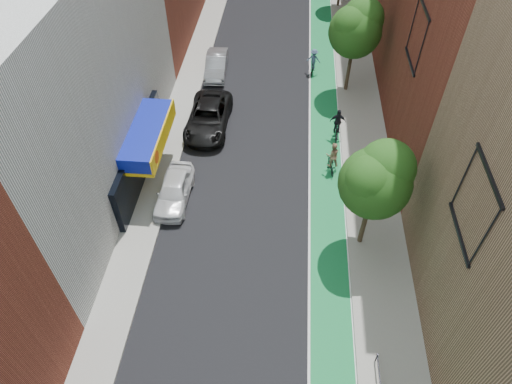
% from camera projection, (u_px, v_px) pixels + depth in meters
% --- Properties ---
extents(bike_lane, '(2.00, 68.00, 0.01)m').
position_uv_depth(bike_lane, '(323.00, 75.00, 34.95)').
color(bike_lane, '#157639').
rests_on(bike_lane, ground).
extents(sidewalk_left, '(2.00, 68.00, 0.15)m').
position_uv_depth(sidewalk_left, '(194.00, 68.00, 35.47)').
color(sidewalk_left, gray).
rests_on(sidewalk_left, ground).
extents(sidewalk_right, '(3.00, 68.00, 0.15)m').
position_uv_depth(sidewalk_right, '(356.00, 75.00, 34.75)').
color(sidewalk_right, gray).
rests_on(sidewalk_right, ground).
extents(building_left_white, '(8.00, 20.00, 12.00)m').
position_uv_depth(building_left_white, '(44.00, 86.00, 23.21)').
color(building_left_white, silver).
rests_on(building_left_white, ground).
extents(tree_near, '(3.40, 3.36, 6.42)m').
position_uv_depth(tree_near, '(377.00, 179.00, 20.49)').
color(tree_near, '#332619').
rests_on(tree_near, ground).
extents(tree_mid, '(3.55, 3.53, 6.74)m').
position_uv_depth(tree_mid, '(356.00, 27.00, 29.96)').
color(tree_mid, '#332619').
rests_on(tree_mid, ground).
extents(parked_car_white, '(1.79, 4.28, 1.45)m').
position_uv_depth(parked_car_white, '(174.00, 190.00, 25.45)').
color(parked_car_white, silver).
rests_on(parked_car_white, ground).
extents(parked_car_black, '(2.69, 5.71, 1.58)m').
position_uv_depth(parked_car_black, '(208.00, 117.00, 29.97)').
color(parked_car_black, black).
rests_on(parked_car_black, ground).
extents(parked_car_silver, '(1.69, 4.36, 1.42)m').
position_uv_depth(parked_car_silver, '(216.00, 65.00, 34.62)').
color(parked_car_silver, '#9CA1A5').
rests_on(parked_car_silver, ground).
extents(cyclist_lane_near, '(0.90, 1.60, 2.01)m').
position_uv_depth(cyclist_lane_near, '(332.00, 159.00, 27.01)').
color(cyclist_lane_near, black).
rests_on(cyclist_lane_near, ground).
extents(cyclist_lane_mid, '(1.03, 1.77, 2.07)m').
position_uv_depth(cyclist_lane_mid, '(337.00, 127.00, 29.24)').
color(cyclist_lane_mid, black).
rests_on(cyclist_lane_mid, ground).
extents(cyclist_lane_far, '(1.11, 1.54, 1.92)m').
position_uv_depth(cyclist_lane_far, '(313.00, 62.00, 34.55)').
color(cyclist_lane_far, black).
rests_on(cyclist_lane_far, ground).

